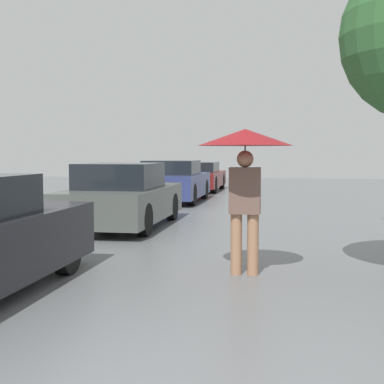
{
  "coord_description": "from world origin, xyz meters",
  "views": [
    {
      "loc": [
        0.09,
        -2.02,
        1.5
      ],
      "look_at": [
        -1.03,
        4.5,
        1.02
      ],
      "focal_mm": 50.0,
      "sensor_mm": 36.0,
      "label": 1
    }
  ],
  "objects_px": {
    "pedestrian": "(245,154)",
    "parked_car_farthest": "(199,177)",
    "parked_car_second": "(123,197)",
    "parked_car_third": "(173,182)"
  },
  "relations": [
    {
      "from": "pedestrian",
      "to": "parked_car_farthest",
      "type": "height_order",
      "value": "pedestrian"
    },
    {
      "from": "pedestrian",
      "to": "parked_car_second",
      "type": "bearing_deg",
      "value": 125.27
    },
    {
      "from": "pedestrian",
      "to": "parked_car_farthest",
      "type": "bearing_deg",
      "value": 101.21
    },
    {
      "from": "parked_car_third",
      "to": "parked_car_farthest",
      "type": "bearing_deg",
      "value": 89.74
    },
    {
      "from": "pedestrian",
      "to": "parked_car_second",
      "type": "height_order",
      "value": "pedestrian"
    },
    {
      "from": "parked_car_farthest",
      "to": "pedestrian",
      "type": "bearing_deg",
      "value": -78.79
    },
    {
      "from": "pedestrian",
      "to": "parked_car_second",
      "type": "xyz_separation_m",
      "value": [
        -2.76,
        3.9,
        -0.89
      ]
    },
    {
      "from": "parked_car_farthest",
      "to": "parked_car_third",
      "type": "bearing_deg",
      "value": -90.26
    },
    {
      "from": "parked_car_third",
      "to": "parked_car_farthest",
      "type": "xyz_separation_m",
      "value": [
        0.02,
        4.93,
        -0.05
      ]
    },
    {
      "from": "parked_car_farthest",
      "to": "parked_car_second",
      "type": "bearing_deg",
      "value": -89.42
    }
  ]
}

